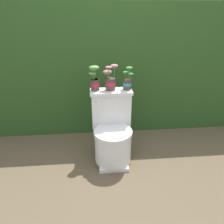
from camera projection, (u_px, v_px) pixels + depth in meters
The scene contains 6 objects.
ground_plane at pixel (118, 163), 2.33m from camera, with size 12.00×12.00×0.00m, color brown.
hedge_backdrop at pixel (109, 65), 2.98m from camera, with size 4.17×0.91×1.57m.
toilet at pixel (112, 133), 2.27m from camera, with size 0.43×0.50×0.74m.
potted_plant_left at pixel (95, 80), 2.16m from camera, with size 0.10×0.10×0.25m.
potted_plant_midleft at pixel (110, 81), 2.18m from camera, with size 0.15×0.11×0.27m.
potted_plant_middle at pixel (128, 82), 2.20m from camera, with size 0.11×0.09×0.24m.
Camera 1 is at (-0.23, -1.85, 1.50)m, focal length 35.00 mm.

